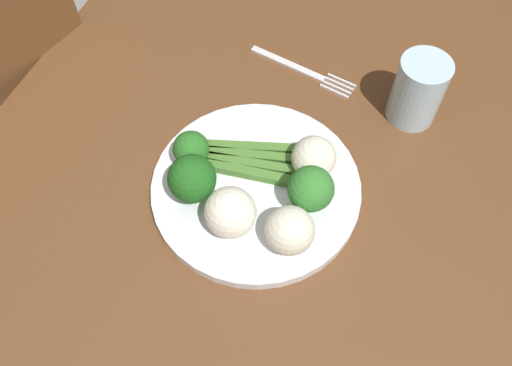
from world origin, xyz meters
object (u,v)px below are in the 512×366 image
object	(u,v)px
broccoli_front	(192,179)
fork	(303,71)
plate	(256,188)
water_glass	(418,90)
dining_table	(266,267)
asparagus_bundle	(249,160)
broccoli_outer_edge	(311,189)
cauliflower_front_left	(230,213)
cauliflower_left	(290,231)
cauliflower_near_fork	(314,158)
broccoli_right	(191,149)

from	to	relation	value
broccoli_front	fork	world-z (taller)	broccoli_front
plate	water_glass	size ratio (longest dim) A/B	2.71
dining_table	asparagus_bundle	size ratio (longest dim) A/B	10.19
plate	broccoli_front	bearing A→B (deg)	-56.16
broccoli_outer_edge	cauliflower_front_left	world-z (taller)	broccoli_outer_edge
cauliflower_left	cauliflower_near_fork	distance (m)	0.10
broccoli_outer_edge	water_glass	bearing A→B (deg)	157.43
asparagus_bundle	water_glass	bearing A→B (deg)	31.42
fork	water_glass	xyz separation A→B (m)	(0.02, 0.16, 0.05)
asparagus_bundle	cauliflower_front_left	xyz separation A→B (m)	(0.09, 0.01, 0.02)
water_glass	cauliflower_near_fork	bearing A→B (deg)	-32.53
plate	broccoli_front	world-z (taller)	broccoli_front
plate	cauliflower_near_fork	xyz separation A→B (m)	(-0.05, 0.06, 0.04)
water_glass	cauliflower_front_left	bearing A→B (deg)	-31.83
asparagus_bundle	broccoli_front	size ratio (longest dim) A/B	2.08
asparagus_bundle	broccoli_outer_edge	size ratio (longest dim) A/B	2.17
plate	broccoli_outer_edge	bearing A→B (deg)	86.49
cauliflower_left	water_glass	world-z (taller)	water_glass
plate	fork	bearing A→B (deg)	-177.13
cauliflower_near_fork	fork	xyz separation A→B (m)	(-0.17, -0.07, -0.04)
asparagus_bundle	broccoli_right	distance (m)	0.07
broccoli_front	cauliflower_front_left	xyz separation A→B (m)	(0.02, 0.06, -0.01)
dining_table	broccoli_front	world-z (taller)	broccoli_front
cauliflower_near_fork	fork	distance (m)	0.19
cauliflower_front_left	broccoli_right	bearing A→B (deg)	-128.88
broccoli_right	water_glass	bearing A→B (deg)	129.14
broccoli_right	cauliflower_front_left	bearing A→B (deg)	51.12
dining_table	asparagus_bundle	bearing A→B (deg)	-145.19
dining_table	broccoli_outer_edge	size ratio (longest dim) A/B	22.14
broccoli_outer_edge	water_glass	world-z (taller)	water_glass
dining_table	fork	size ratio (longest dim) A/B	8.92
asparagus_bundle	broccoli_right	world-z (taller)	broccoli_right
broccoli_right	asparagus_bundle	bearing A→B (deg)	112.48
plate	cauliflower_left	size ratio (longest dim) A/B	4.55
asparagus_bundle	cauliflower_near_fork	bearing A→B (deg)	0.56
dining_table	fork	xyz separation A→B (m)	(-0.26, -0.05, 0.10)
broccoli_outer_edge	cauliflower_left	distance (m)	0.05
plate	water_glass	world-z (taller)	water_glass
water_glass	broccoli_outer_edge	bearing A→B (deg)	-22.57
plate	dining_table	bearing A→B (deg)	34.51
broccoli_outer_edge	water_glass	xyz separation A→B (m)	(-0.20, 0.08, -0.01)
water_glass	broccoli_front	bearing A→B (deg)	-42.30
broccoli_front	cauliflower_near_fork	bearing A→B (deg)	126.24
plate	cauliflower_near_fork	world-z (taller)	cauliflower_near_fork
cauliflower_left	cauliflower_near_fork	size ratio (longest dim) A/B	1.03
asparagus_bundle	cauliflower_front_left	distance (m)	0.09
cauliflower_left	cauliflower_front_left	world-z (taller)	cauliflower_front_left
broccoli_outer_edge	water_glass	size ratio (longest dim) A/B	0.70
asparagus_bundle	plate	bearing A→B (deg)	-67.27
plate	asparagus_bundle	world-z (taller)	asparagus_bundle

